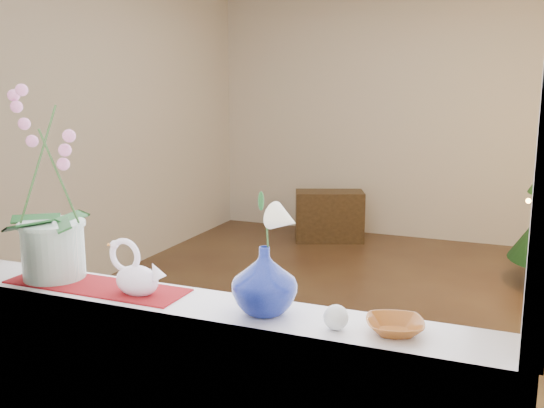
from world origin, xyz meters
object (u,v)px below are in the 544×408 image
at_px(side_table, 329,216).
at_px(orchid_pot, 49,185).
at_px(blue_vase, 264,275).
at_px(amber_dish, 395,327).
at_px(swan, 137,269).
at_px(paperweight, 336,317).

bearing_deg(side_table, orchid_pot, -108.50).
distance_m(blue_vase, amber_dish, 0.43).
xyz_separation_m(swan, paperweight, (0.73, -0.03, -0.06)).
xyz_separation_m(orchid_pot, swan, (0.39, -0.03, -0.27)).
height_order(paperweight, amber_dish, paperweight).
height_order(orchid_pot, amber_dish, orchid_pot).
height_order(blue_vase, side_table, blue_vase).
relative_size(paperweight, side_table, 0.11).
relative_size(blue_vase, amber_dish, 1.74).
distance_m(paperweight, side_table, 4.68).
xyz_separation_m(blue_vase, amber_dish, (0.42, -0.00, -0.11)).
bearing_deg(paperweight, swan, 177.77).
distance_m(blue_vase, side_table, 4.59).
relative_size(swan, paperweight, 2.90).
height_order(blue_vase, paperweight, blue_vase).
relative_size(swan, side_table, 0.31).
bearing_deg(swan, side_table, 116.85).
bearing_deg(side_table, swan, -103.44).
distance_m(swan, side_table, 4.50).
xyz_separation_m(orchid_pot, amber_dish, (1.29, -0.02, -0.34)).
height_order(orchid_pot, side_table, orchid_pot).
height_order(blue_vase, amber_dish, blue_vase).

